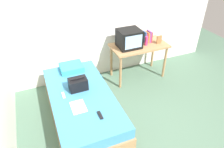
{
  "coord_description": "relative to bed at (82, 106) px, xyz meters",
  "views": [
    {
      "loc": [
        -1.37,
        -1.8,
        2.66
      ],
      "look_at": [
        -0.21,
        1.04,
        0.57
      ],
      "focal_mm": 33.27,
      "sensor_mm": 36.0,
      "label": 1
    }
  ],
  "objects": [
    {
      "name": "bed",
      "position": [
        0.0,
        0.0,
        0.0
      ],
      "size": [
        1.0,
        2.0,
        0.5
      ],
      "color": "#9E754C",
      "rests_on": "ground"
    },
    {
      "name": "handbag",
      "position": [
        0.0,
        0.15,
        0.35
      ],
      "size": [
        0.3,
        0.2,
        0.22
      ],
      "color": "black",
      "rests_on": "bed"
    },
    {
      "name": "remote_dark",
      "position": [
        0.13,
        -0.56,
        0.26
      ],
      "size": [
        0.04,
        0.16,
        0.02
      ],
      "primitive_type": "cube",
      "color": "black",
      "rests_on": "bed"
    },
    {
      "name": "desk",
      "position": [
        1.46,
        0.76,
        0.42
      ],
      "size": [
        1.16,
        0.6,
        0.76
      ],
      "color": "#9E754C",
      "rests_on": "ground"
    },
    {
      "name": "ground_plane",
      "position": [
        0.86,
        -0.78,
        -0.25
      ],
      "size": [
        8.0,
        8.0,
        0.0
      ],
      "primitive_type": "plane",
      "color": "#4C6B56"
    },
    {
      "name": "remote_silver",
      "position": [
        -0.27,
        0.07,
        0.26
      ],
      "size": [
        0.04,
        0.14,
        0.02
      ],
      "primitive_type": "cube",
      "color": "#B7B7BC",
      "rests_on": "bed"
    },
    {
      "name": "picture_frame",
      "position": [
        1.86,
        0.66,
        0.61
      ],
      "size": [
        0.11,
        0.02,
        0.18
      ],
      "primitive_type": "cube",
      "color": "olive",
      "rests_on": "desk"
    },
    {
      "name": "tv",
      "position": [
        1.22,
        0.76,
        0.7
      ],
      "size": [
        0.44,
        0.39,
        0.36
      ],
      "color": "black",
      "rests_on": "desk"
    },
    {
      "name": "book_row",
      "position": [
        1.67,
        0.83,
        0.63
      ],
      "size": [
        0.16,
        0.17,
        0.24
      ],
      "color": "#2D5699",
      "rests_on": "desk"
    },
    {
      "name": "pillow",
      "position": [
        0.03,
        0.77,
        0.3
      ],
      "size": [
        0.42,
        0.36,
        0.1
      ],
      "primitive_type": "cube",
      "color": "#33A8B7",
      "rests_on": "bed"
    },
    {
      "name": "wall_back",
      "position": [
        0.86,
        1.22,
        1.05
      ],
      "size": [
        5.2,
        0.1,
        2.6
      ],
      "primitive_type": "cube",
      "color": "silver",
      "rests_on": "ground"
    },
    {
      "name": "magazine",
      "position": [
        -0.11,
        -0.27,
        0.26
      ],
      "size": [
        0.21,
        0.29,
        0.01
      ],
      "primitive_type": "cube",
      "color": "white",
      "rests_on": "bed"
    },
    {
      "name": "water_bottle",
      "position": [
        1.58,
        0.7,
        0.61
      ],
      "size": [
        0.06,
        0.06,
        0.18
      ],
      "primitive_type": "cylinder",
      "color": "#E53372",
      "rests_on": "desk"
    }
  ]
}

